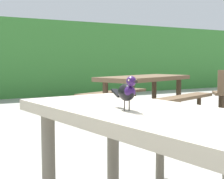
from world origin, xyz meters
name	(u,v)px	position (x,y,z in m)	size (l,w,h in m)	color
picnic_table_foreground	(150,144)	(0.33, -0.13, 0.56)	(1.85, 1.87, 0.74)	#B2A893
bird_grackle	(127,91)	(0.21, -0.08, 0.84)	(0.09, 0.29, 0.18)	black
picnic_table_mid_left	(144,87)	(2.61, 3.12, 0.56)	(2.17, 2.15, 0.74)	brown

